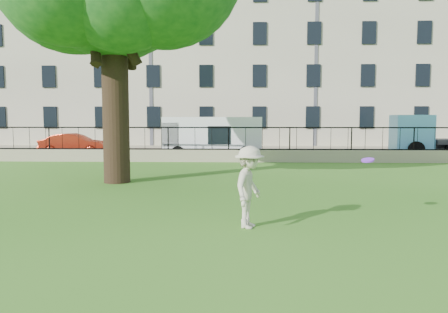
{
  "coord_description": "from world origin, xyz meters",
  "views": [
    {
      "loc": [
        0.59,
        -9.48,
        2.2
      ],
      "look_at": [
        0.1,
        3.5,
        1.03
      ],
      "focal_mm": 35.0,
      "sensor_mm": 36.0,
      "label": 1
    }
  ],
  "objects_px": {
    "frisbee": "(368,160)",
    "blue_truck": "(444,136)",
    "white_van": "(213,137)",
    "red_sedan": "(75,145)",
    "man": "(249,187)"
  },
  "relations": [
    {
      "from": "frisbee",
      "to": "blue_truck",
      "type": "xyz_separation_m",
      "value": [
        8.68,
        15.46,
        -0.12
      ]
    },
    {
      "from": "frisbee",
      "to": "white_van",
      "type": "distance_m",
      "value": 15.08
    },
    {
      "from": "red_sedan",
      "to": "white_van",
      "type": "xyz_separation_m",
      "value": [
        7.95,
        -0.7,
        0.47
      ]
    },
    {
      "from": "frisbee",
      "to": "red_sedan",
      "type": "xyz_separation_m",
      "value": [
        -12.22,
        15.16,
        -0.65
      ]
    },
    {
      "from": "man",
      "to": "red_sedan",
      "type": "distance_m",
      "value": 18.69
    },
    {
      "from": "red_sedan",
      "to": "man",
      "type": "bearing_deg",
      "value": -150.01
    },
    {
      "from": "man",
      "to": "white_van",
      "type": "height_order",
      "value": "white_van"
    },
    {
      "from": "white_van",
      "to": "blue_truck",
      "type": "height_order",
      "value": "blue_truck"
    },
    {
      "from": "blue_truck",
      "to": "red_sedan",
      "type": "bearing_deg",
      "value": -174.74
    },
    {
      "from": "blue_truck",
      "to": "frisbee",
      "type": "bearing_deg",
      "value": -114.88
    },
    {
      "from": "man",
      "to": "red_sedan",
      "type": "relative_size",
      "value": 0.43
    },
    {
      "from": "man",
      "to": "red_sedan",
      "type": "xyz_separation_m",
      "value": [
        -9.67,
        15.99,
        -0.18
      ]
    },
    {
      "from": "man",
      "to": "frisbee",
      "type": "distance_m",
      "value": 2.72
    },
    {
      "from": "white_van",
      "to": "red_sedan",
      "type": "bearing_deg",
      "value": 174.06
    },
    {
      "from": "man",
      "to": "white_van",
      "type": "distance_m",
      "value": 15.4
    }
  ]
}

